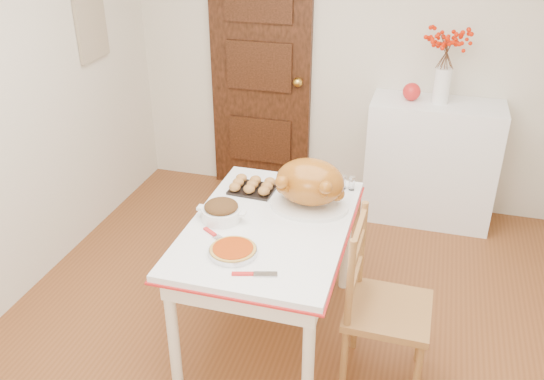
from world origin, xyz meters
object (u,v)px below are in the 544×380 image
(sideboard, at_px, (430,162))
(kitchen_table, at_px, (270,279))
(turkey_platter, at_px, (310,185))
(chair_oak, at_px, (389,307))
(pumpkin_pie, at_px, (233,250))

(sideboard, xyz_separation_m, kitchen_table, (-0.83, -1.66, -0.11))
(turkey_platter, bearing_deg, sideboard, 67.80)
(chair_oak, bearing_deg, turkey_platter, 51.41)
(chair_oak, bearing_deg, sideboard, -3.64)
(turkey_platter, height_order, pumpkin_pie, turkey_platter)
(kitchen_table, distance_m, turkey_platter, 0.60)
(turkey_platter, bearing_deg, kitchen_table, -122.70)
(sideboard, bearing_deg, chair_oak, -94.19)
(sideboard, bearing_deg, turkey_platter, -114.94)
(chair_oak, bearing_deg, pumpkin_pie, 101.28)
(turkey_platter, distance_m, pumpkin_pie, 0.64)
(pumpkin_pie, bearing_deg, sideboard, 65.23)
(kitchen_table, relative_size, chair_oak, 1.31)
(sideboard, distance_m, turkey_platter, 1.62)
(sideboard, relative_size, pumpkin_pie, 4.01)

